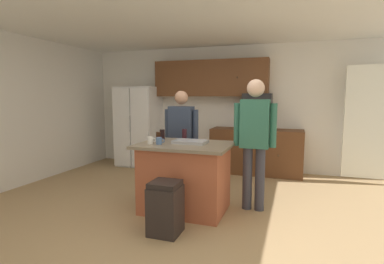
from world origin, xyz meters
TOP-DOWN VIEW (x-y plane):
  - floor at (0.00, 0.00)m, footprint 7.04×7.04m
  - ceiling at (0.00, 0.00)m, footprint 7.04×7.04m
  - back_wall at (0.00, 2.80)m, footprint 6.40×0.10m
  - side_wall_left at (-3.20, 0.00)m, footprint 0.10×5.60m
  - french_door_window_panel at (2.60, 2.40)m, footprint 0.90×0.06m
  - cabinet_run_upper at (-0.40, 2.60)m, footprint 2.40×0.38m
  - cabinet_run_lower at (0.60, 2.48)m, footprint 1.80×0.63m
  - refrigerator at (-2.00, 2.38)m, footprint 0.87×0.76m
  - microwave_over_range at (0.60, 2.50)m, footprint 0.56×0.40m
  - kitchen_island at (-0.07, 0.14)m, footprint 1.23×0.92m
  - person_guest_right at (-0.41, 0.90)m, footprint 0.57×0.22m
  - person_host_foreground at (0.81, 0.47)m, footprint 0.57×0.23m
  - glass_short_whisky at (-0.52, 0.38)m, footprint 0.07×0.07m
  - mug_blue_stoneware at (-0.37, -0.04)m, footprint 0.12×0.08m
  - glass_pilsner at (-0.18, 0.40)m, footprint 0.07×0.07m
  - mug_ceramic_white at (-0.49, -0.05)m, footprint 0.12×0.08m
  - tumbler_amber at (-0.49, 0.18)m, footprint 0.06×0.06m
  - serving_tray at (-0.01, 0.18)m, footprint 0.44×0.30m
  - trash_bin at (-0.04, -0.60)m, footprint 0.34×0.34m

SIDE VIEW (x-z plane):
  - floor at x=0.00m, z-range 0.00..0.00m
  - trash_bin at x=-0.04m, z-range 0.00..0.61m
  - cabinet_run_lower at x=0.60m, z-range 0.00..0.90m
  - kitchen_island at x=-0.07m, z-range 0.01..0.93m
  - refrigerator at x=-2.00m, z-range 0.00..1.76m
  - person_guest_right at x=-0.41m, z-range 0.12..1.77m
  - serving_tray at x=-0.01m, z-range 0.93..0.97m
  - mug_blue_stoneware at x=-0.37m, z-range 0.93..1.02m
  - mug_ceramic_white at x=-0.49m, z-range 0.93..1.03m
  - tumbler_amber at x=-0.49m, z-range 0.93..1.06m
  - glass_short_whisky at x=-0.52m, z-range 0.93..1.08m
  - glass_pilsner at x=-0.18m, z-range 0.93..1.10m
  - person_host_foreground at x=0.81m, z-range 0.15..1.93m
  - french_door_window_panel at x=2.60m, z-range 0.10..2.10m
  - back_wall at x=0.00m, z-range 0.00..2.60m
  - side_wall_left at x=-3.20m, z-range 0.00..2.60m
  - microwave_over_range at x=0.60m, z-range 1.29..1.61m
  - cabinet_run_upper at x=-0.40m, z-range 1.55..2.30m
  - ceiling at x=0.00m, z-range 2.60..2.60m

